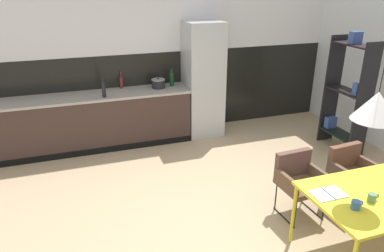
{
  "coord_description": "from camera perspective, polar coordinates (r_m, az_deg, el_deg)",
  "views": [
    {
      "loc": [
        -1.45,
        -2.98,
        2.61
      ],
      "look_at": [
        -0.21,
        0.67,
        1.03
      ],
      "focal_mm": 33.63,
      "sensor_mm": 36.0,
      "label": 1
    }
  ],
  "objects": [
    {
      "name": "bottle_vinegar_dark",
      "position": [
        6.2,
        -3.24,
        7.46
      ],
      "size": [
        0.07,
        0.07,
        0.3
      ],
      "color": "#0F3319",
      "rests_on": "kitchen_counter"
    },
    {
      "name": "back_wall_splashback_dark",
      "position": [
        6.51,
        -5.0,
        5.37
      ],
      "size": [
        6.65,
        0.12,
        1.45
      ],
      "primitive_type": "cube",
      "color": "black",
      "rests_on": "ground"
    },
    {
      "name": "pendant_lamp_over_table_near",
      "position": [
        3.43,
        27.2,
        2.82
      ],
      "size": [
        0.39,
        0.39,
        1.36
      ],
      "color": "black"
    },
    {
      "name": "armchair_far_side",
      "position": [
        4.79,
        23.87,
        -6.13
      ],
      "size": [
        0.52,
        0.51,
        0.74
      ],
      "rotation": [
        0.0,
        0.0,
        3.23
      ],
      "color": "brown",
      "rests_on": "ground"
    },
    {
      "name": "refrigerator_column",
      "position": [
        6.29,
        1.76,
        7.34
      ],
      "size": [
        0.62,
        0.6,
        1.97
      ],
      "primitive_type": "cube",
      "color": "#ADAFB2",
      "rests_on": "ground"
    },
    {
      "name": "back_wall_panel_upper",
      "position": [
        6.24,
        -5.46,
        18.18
      ],
      "size": [
        6.65,
        0.12,
        1.45
      ],
      "primitive_type": "cube",
      "color": "silver",
      "rests_on": "back_wall_splashback_dark"
    },
    {
      "name": "armchair_facing_counter",
      "position": [
        4.4,
        16.52,
        -7.6
      ],
      "size": [
        0.51,
        0.49,
        0.75
      ],
      "rotation": [
        0.0,
        0.0,
        3.19
      ],
      "color": "brown",
      "rests_on": "ground"
    },
    {
      "name": "kitchen_counter",
      "position": [
        6.09,
        -17.09,
        0.52
      ],
      "size": [
        3.55,
        0.63,
        0.9
      ],
      "color": "#382723",
      "rests_on": "ground"
    },
    {
      "name": "mug_tall_blue",
      "position": [
        3.55,
        24.58,
        -11.31
      ],
      "size": [
        0.12,
        0.08,
        0.08
      ],
      "color": "#335B93",
      "rests_on": "dining_table"
    },
    {
      "name": "bottle_oil_tall",
      "position": [
        5.75,
        -13.83,
        5.72
      ],
      "size": [
        0.06,
        0.06,
        0.33
      ],
      "color": "black",
      "rests_on": "kitchen_counter"
    },
    {
      "name": "open_shelf_unit",
      "position": [
        6.16,
        23.4,
        4.8
      ],
      "size": [
        0.3,
        0.76,
        1.89
      ],
      "rotation": [
        0.0,
        0.0,
        -1.57
      ],
      "color": "black",
      "rests_on": "ground"
    },
    {
      "name": "cooking_pot",
      "position": [
        6.12,
        -5.37,
        6.73
      ],
      "size": [
        0.23,
        0.23,
        0.18
      ],
      "color": "black",
      "rests_on": "kitchen_counter"
    },
    {
      "name": "mug_dark_espresso",
      "position": [
        3.72,
        26.68,
        -10.11
      ],
      "size": [
        0.11,
        0.07,
        0.08
      ],
      "color": "#5B8456",
      "rests_on": "dining_table"
    },
    {
      "name": "open_book",
      "position": [
        3.68,
        20.76,
        -10.03
      ],
      "size": [
        0.31,
        0.21,
        0.02
      ],
      "color": "white",
      "rests_on": "dining_table"
    },
    {
      "name": "bottle_spice_small",
      "position": [
        6.18,
        -11.15,
        6.82
      ],
      "size": [
        0.06,
        0.06,
        0.28
      ],
      "color": "maroon",
      "rests_on": "kitchen_counter"
    },
    {
      "name": "ground_plane",
      "position": [
        4.22,
        5.9,
        -16.06
      ],
      "size": [
        8.65,
        8.65,
        0.0
      ],
      "primitive_type": "plane",
      "color": "tan"
    }
  ]
}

